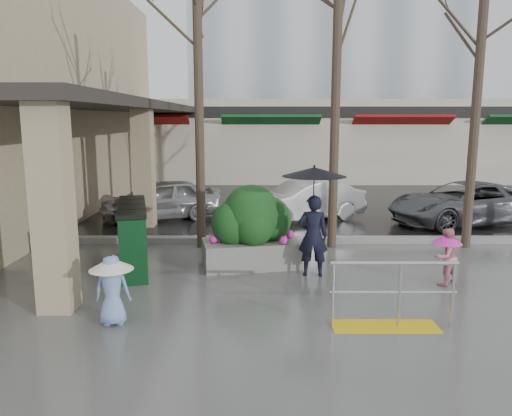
{
  "coord_description": "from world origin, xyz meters",
  "views": [
    {
      "loc": [
        -0.64,
        -8.32,
        3.12
      ],
      "look_at": [
        -0.66,
        1.76,
        1.3
      ],
      "focal_mm": 35.0,
      "sensor_mm": 36.0,
      "label": 1
    }
  ],
  "objects_px": {
    "planter": "(252,228)",
    "car_b": "(304,201)",
    "child_pink": "(446,253)",
    "car_c": "(464,203)",
    "car_a": "(161,199)",
    "tree_mideast": "(481,41)",
    "tree_west": "(198,31)",
    "handrail": "(390,303)",
    "news_boxes": "(133,236)",
    "woman": "(313,208)",
    "tree_midwest": "(338,24)",
    "child_blue": "(112,282)"
  },
  "relations": [
    {
      "from": "planter",
      "to": "car_b",
      "type": "relative_size",
      "value": 0.57
    },
    {
      "from": "child_pink",
      "to": "car_c",
      "type": "distance_m",
      "value": 6.12
    },
    {
      "from": "car_a",
      "to": "tree_mideast",
      "type": "bearing_deg",
      "value": 48.42
    },
    {
      "from": "child_pink",
      "to": "tree_west",
      "type": "bearing_deg",
      "value": -57.2
    },
    {
      "from": "handrail",
      "to": "news_boxes",
      "type": "xyz_separation_m",
      "value": [
        -4.6,
        3.04,
        0.31
      ]
    },
    {
      "from": "tree_mideast",
      "to": "news_boxes",
      "type": "height_order",
      "value": "tree_mideast"
    },
    {
      "from": "woman",
      "to": "tree_midwest",
      "type": "bearing_deg",
      "value": -104.35
    },
    {
      "from": "tree_west",
      "to": "child_blue",
      "type": "xyz_separation_m",
      "value": [
        -0.84,
        -4.69,
        -4.42
      ]
    },
    {
      "from": "handrail",
      "to": "child_blue",
      "type": "relative_size",
      "value": 1.74
    },
    {
      "from": "car_b",
      "to": "car_c",
      "type": "relative_size",
      "value": 0.84
    },
    {
      "from": "tree_midwest",
      "to": "tree_mideast",
      "type": "xyz_separation_m",
      "value": [
        3.3,
        -0.0,
        -0.37
      ]
    },
    {
      "from": "tree_mideast",
      "to": "planter",
      "type": "relative_size",
      "value": 3.0
    },
    {
      "from": "tree_west",
      "to": "woman",
      "type": "xyz_separation_m",
      "value": [
        2.47,
        -2.27,
        -3.71
      ]
    },
    {
      "from": "tree_midwest",
      "to": "car_b",
      "type": "height_order",
      "value": "tree_midwest"
    },
    {
      "from": "planter",
      "to": "car_c",
      "type": "height_order",
      "value": "planter"
    },
    {
      "from": "planter",
      "to": "car_b",
      "type": "bearing_deg",
      "value": 72.19
    },
    {
      "from": "handrail",
      "to": "child_blue",
      "type": "distance_m",
      "value": 4.21
    },
    {
      "from": "tree_midwest",
      "to": "car_a",
      "type": "height_order",
      "value": "tree_midwest"
    },
    {
      "from": "tree_midwest",
      "to": "tree_west",
      "type": "bearing_deg",
      "value": -180.0
    },
    {
      "from": "child_blue",
      "to": "planter",
      "type": "relative_size",
      "value": 0.5
    },
    {
      "from": "handrail",
      "to": "tree_mideast",
      "type": "relative_size",
      "value": 0.29
    },
    {
      "from": "car_b",
      "to": "news_boxes",
      "type": "bearing_deg",
      "value": -65.59
    },
    {
      "from": "tree_mideast",
      "to": "child_blue",
      "type": "distance_m",
      "value": 9.67
    },
    {
      "from": "child_pink",
      "to": "car_c",
      "type": "xyz_separation_m",
      "value": [
        2.6,
        5.54,
        0.01
      ]
    },
    {
      "from": "woman",
      "to": "car_a",
      "type": "height_order",
      "value": "woman"
    },
    {
      "from": "handrail",
      "to": "planter",
      "type": "height_order",
      "value": "planter"
    },
    {
      "from": "handrail",
      "to": "car_a",
      "type": "relative_size",
      "value": 0.51
    },
    {
      "from": "child_blue",
      "to": "handrail",
      "type": "bearing_deg",
      "value": 176.42
    },
    {
      "from": "handrail",
      "to": "car_b",
      "type": "xyz_separation_m",
      "value": [
        -0.57,
        7.97,
        0.25
      ]
    },
    {
      "from": "tree_mideast",
      "to": "car_b",
      "type": "relative_size",
      "value": 1.7
    },
    {
      "from": "handrail",
      "to": "tree_midwest",
      "type": "height_order",
      "value": "tree_midwest"
    },
    {
      "from": "car_a",
      "to": "car_b",
      "type": "distance_m",
      "value": 4.43
    },
    {
      "from": "tree_mideast",
      "to": "car_a",
      "type": "distance_m",
      "value": 9.78
    },
    {
      "from": "handrail",
      "to": "child_blue",
      "type": "bearing_deg",
      "value": 178.5
    },
    {
      "from": "woman",
      "to": "tree_west",
      "type": "bearing_deg",
      "value": -39.11
    },
    {
      "from": "car_b",
      "to": "car_c",
      "type": "distance_m",
      "value": 4.75
    },
    {
      "from": "child_pink",
      "to": "car_c",
      "type": "height_order",
      "value": "car_c"
    },
    {
      "from": "tree_mideast",
      "to": "car_c",
      "type": "height_order",
      "value": "tree_mideast"
    },
    {
      "from": "news_boxes",
      "to": "tree_mideast",
      "type": "bearing_deg",
      "value": -0.91
    },
    {
      "from": "tree_midwest",
      "to": "car_b",
      "type": "relative_size",
      "value": 1.83
    },
    {
      "from": "handrail",
      "to": "woman",
      "type": "distance_m",
      "value": 2.86
    },
    {
      "from": "woman",
      "to": "child_blue",
      "type": "distance_m",
      "value": 4.16
    },
    {
      "from": "news_boxes",
      "to": "tree_midwest",
      "type": "bearing_deg",
      "value": 7.9
    },
    {
      "from": "tree_west",
      "to": "news_boxes",
      "type": "relative_size",
      "value": 2.71
    },
    {
      "from": "woman",
      "to": "child_pink",
      "type": "distance_m",
      "value": 2.63
    },
    {
      "from": "tree_midwest",
      "to": "car_c",
      "type": "bearing_deg",
      "value": 32.05
    },
    {
      "from": "child_blue",
      "to": "tree_west",
      "type": "bearing_deg",
      "value": -102.22
    },
    {
      "from": "tree_mideast",
      "to": "woman",
      "type": "height_order",
      "value": "tree_mideast"
    },
    {
      "from": "planter",
      "to": "car_c",
      "type": "xyz_separation_m",
      "value": [
        6.27,
        4.34,
        -0.21
      ]
    },
    {
      "from": "tree_west",
      "to": "car_a",
      "type": "relative_size",
      "value": 1.84
    }
  ]
}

